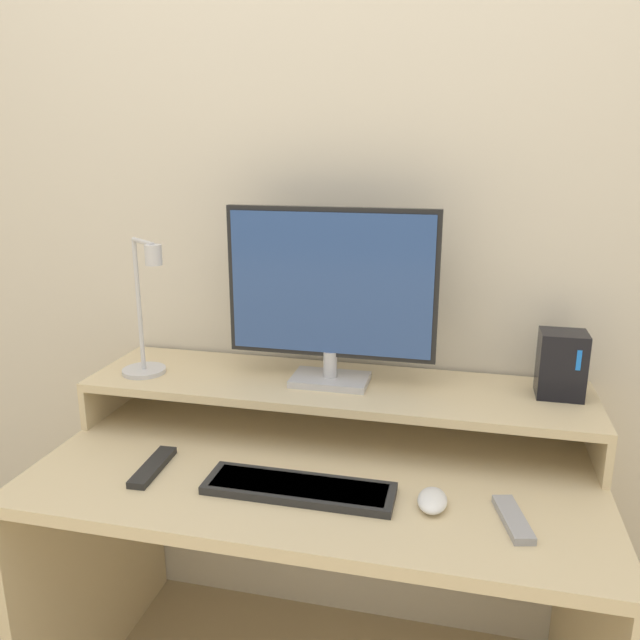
{
  "coord_description": "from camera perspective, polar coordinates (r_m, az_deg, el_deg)",
  "views": [
    {
      "loc": [
        0.32,
        -0.96,
        1.44
      ],
      "look_at": [
        -0.0,
        0.38,
        1.06
      ],
      "focal_mm": 35.0,
      "sensor_mm": 36.0,
      "label": 1
    }
  ],
  "objects": [
    {
      "name": "wall_back",
      "position": [
        1.74,
        2.86,
        8.96
      ],
      "size": [
        6.0,
        0.05,
        2.5
      ],
      "color": "beige",
      "rests_on": "ground_plane"
    },
    {
      "name": "desk",
      "position": [
        1.64,
        -0.12,
        -18.95
      ],
      "size": [
        1.31,
        0.7,
        0.72
      ],
      "color": "beige",
      "rests_on": "ground_plane"
    },
    {
      "name": "monitor_shelf",
      "position": [
        1.65,
        1.37,
        -6.37
      ],
      "size": [
        1.31,
        0.33,
        0.13
      ],
      "color": "beige",
      "rests_on": "desk"
    },
    {
      "name": "monitor",
      "position": [
        1.57,
        0.98,
        2.61
      ],
      "size": [
        0.54,
        0.13,
        0.46
      ],
      "color": "#BCBCC1",
      "rests_on": "monitor_shelf"
    },
    {
      "name": "desk_lamp",
      "position": [
        1.7,
        -15.66,
        -0.37
      ],
      "size": [
        0.17,
        0.16,
        0.37
      ],
      "color": "silver",
      "rests_on": "monitor_shelf"
    },
    {
      "name": "router_dock",
      "position": [
        1.64,
        21.19,
        -3.8
      ],
      "size": [
        0.11,
        0.1,
        0.16
      ],
      "color": "black",
      "rests_on": "monitor_shelf"
    },
    {
      "name": "keyboard",
      "position": [
        1.41,
        -1.94,
        -15.1
      ],
      "size": [
        0.42,
        0.12,
        0.02
      ],
      "color": "#282828",
      "rests_on": "desk"
    },
    {
      "name": "mouse",
      "position": [
        1.37,
        10.23,
        -15.92
      ],
      "size": [
        0.06,
        0.1,
        0.03
      ],
      "color": "white",
      "rests_on": "desk"
    },
    {
      "name": "remote_control",
      "position": [
        1.54,
        -15.04,
        -12.84
      ],
      "size": [
        0.05,
        0.18,
        0.02
      ],
      "color": "black",
      "rests_on": "desk"
    },
    {
      "name": "remote_secondary",
      "position": [
        1.37,
        17.23,
        -16.98
      ],
      "size": [
        0.08,
        0.16,
        0.02
      ],
      "color": "#99999E",
      "rests_on": "desk"
    }
  ]
}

